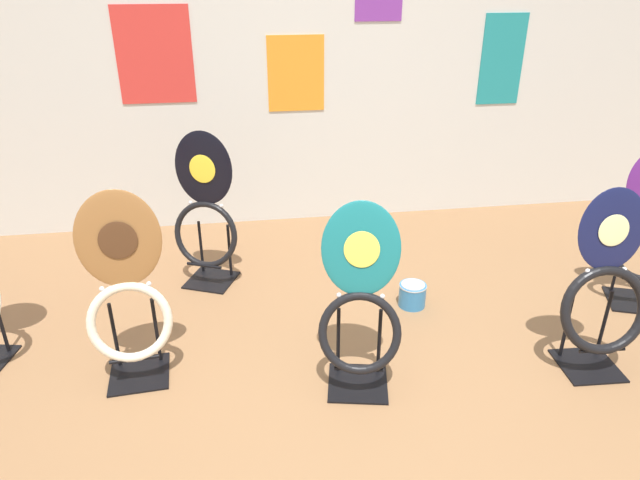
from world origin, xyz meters
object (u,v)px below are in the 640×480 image
Objects in this scene: toilet_seat_display_woodgrain at (126,294)px; toilet_seat_display_navy_moon at (604,298)px; toilet_seat_display_jazz_black at (205,217)px; paint_can at (412,294)px; toilet_seat_display_teal_sax at (360,305)px.

toilet_seat_display_woodgrain reaches higher than toilet_seat_display_navy_moon.
toilet_seat_display_woodgrain is at bearing -110.72° from toilet_seat_display_jazz_black.
toilet_seat_display_navy_moon is 1.03m from paint_can.
toilet_seat_display_teal_sax is 0.84m from paint_can.
toilet_seat_display_navy_moon is (2.20, -0.28, -0.06)m from toilet_seat_display_woodgrain.
toilet_seat_display_woodgrain is 1.60m from paint_can.
toilet_seat_display_jazz_black reaches higher than paint_can.
toilet_seat_display_woodgrain reaches higher than paint_can.
toilet_seat_display_jazz_black reaches higher than toilet_seat_display_woodgrain.
paint_can is (-0.70, 0.68, -0.32)m from toilet_seat_display_navy_moon.
toilet_seat_display_teal_sax is (1.05, -0.21, -0.03)m from toilet_seat_display_woodgrain.
toilet_seat_display_woodgrain reaches higher than toilet_seat_display_teal_sax.
paint_can is (1.17, -0.47, -0.36)m from toilet_seat_display_jazz_black.
toilet_seat_display_navy_moon is (1.87, -1.15, -0.04)m from toilet_seat_display_jazz_black.
paint_can is at bearing 135.89° from toilet_seat_display_navy_moon.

